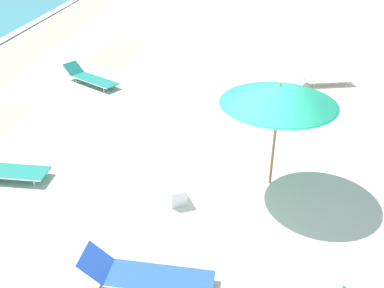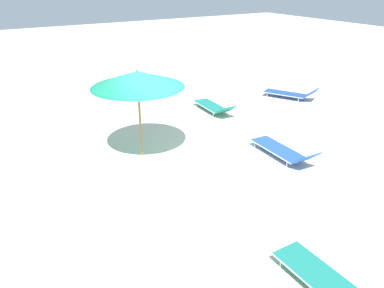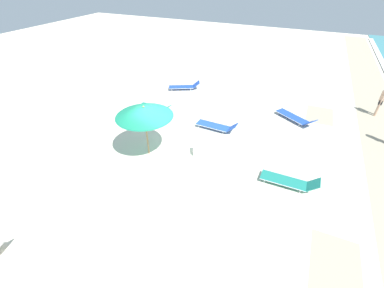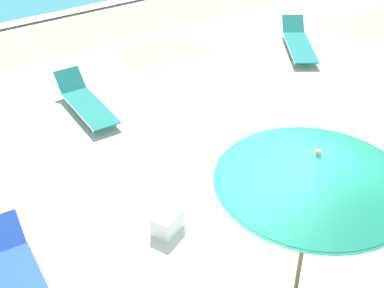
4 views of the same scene
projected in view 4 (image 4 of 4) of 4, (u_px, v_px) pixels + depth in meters
ground_plane at (231, 277)px, 7.78m from camera, size 60.00×60.00×0.16m
beach_umbrella at (316, 169)px, 6.27m from camera, size 2.40×2.40×2.42m
sun_lounger_beside_umbrella at (299, 42)px, 13.87m from camera, size 1.72×2.26×0.53m
sun_lounger_mid_beach_pair_a at (19, 277)px, 7.40m from camera, size 0.71×2.18×0.55m
sun_lounger_mid_beach_pair_b at (86, 102)px, 11.34m from camera, size 0.64×2.14×0.57m
cooler_box at (167, 222)px, 8.35m from camera, size 0.60×0.53×0.37m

